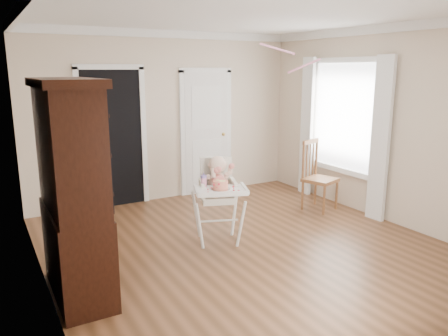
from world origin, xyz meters
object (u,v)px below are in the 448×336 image
sippy_cup (204,181)px  dining_chair (318,178)px  high_chair (218,191)px  cake (221,185)px  china_cabinet (73,191)px

sippy_cup → dining_chair: (2.16, 0.41, -0.32)m
high_chair → sippy_cup: size_ratio=6.07×
cake → sippy_cup: sippy_cup is taller
china_cabinet → cake: bearing=8.5°
high_chair → china_cabinet: china_cabinet is taller
china_cabinet → dining_chair: 3.86m
high_chair → china_cabinet: 1.86m
high_chair → sippy_cup: bearing=-154.0°
high_chair → dining_chair: size_ratio=1.00×
high_chair → china_cabinet: bearing=-144.2°
high_chair → china_cabinet: size_ratio=0.53×
sippy_cup → dining_chair: bearing=10.8°
high_chair → cake: high_chair is taller
sippy_cup → dining_chair: size_ratio=0.17×
sippy_cup → china_cabinet: bearing=-163.8°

